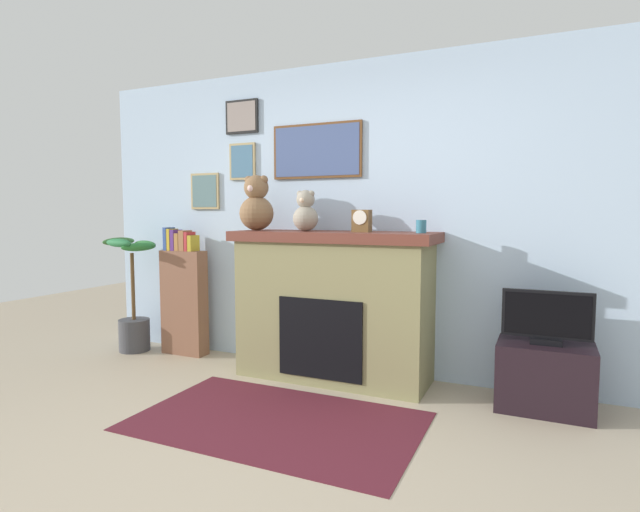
% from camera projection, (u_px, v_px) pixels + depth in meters
% --- Properties ---
extents(ground_plane, '(12.00, 12.00, 0.00)m').
position_uv_depth(ground_plane, '(223.00, 477.00, 2.56)').
color(ground_plane, tan).
extents(back_wall, '(5.20, 0.15, 2.60)m').
position_uv_depth(back_wall, '(357.00, 218.00, 4.27)').
color(back_wall, silver).
rests_on(back_wall, ground_plane).
extents(fireplace, '(1.65, 0.60, 1.20)m').
position_uv_depth(fireplace, '(334.00, 305.00, 4.06)').
color(fireplace, '#858054').
rests_on(fireplace, ground_plane).
extents(bookshelf, '(0.45, 0.16, 1.21)m').
position_uv_depth(bookshelf, '(184.00, 297.00, 4.78)').
color(bookshelf, brown).
rests_on(bookshelf, ground_plane).
extents(potted_plant, '(0.49, 0.45, 1.11)m').
position_uv_depth(potted_plant, '(133.00, 307.00, 4.89)').
color(potted_plant, '#3F3F44').
rests_on(potted_plant, ground_plane).
extents(tv_stand, '(0.62, 0.40, 0.46)m').
position_uv_depth(tv_stand, '(545.00, 377.00, 3.42)').
color(tv_stand, black).
rests_on(tv_stand, ground_plane).
extents(television, '(0.57, 0.14, 0.36)m').
position_uv_depth(television, '(547.00, 318.00, 3.39)').
color(television, black).
rests_on(television, tv_stand).
extents(area_rug, '(1.84, 1.12, 0.01)m').
position_uv_depth(area_rug, '(277.00, 421.00, 3.25)').
color(area_rug, '#551B27').
rests_on(area_rug, ground_plane).
extents(candle_jar, '(0.08, 0.08, 0.10)m').
position_uv_depth(candle_jar, '(421.00, 227.00, 3.70)').
color(candle_jar, teal).
rests_on(candle_jar, fireplace).
extents(mantel_clock, '(0.14, 0.10, 0.17)m').
position_uv_depth(mantel_clock, '(362.00, 221.00, 3.88)').
color(mantel_clock, brown).
rests_on(mantel_clock, fireplace).
extents(teddy_bear_grey, '(0.29, 0.29, 0.47)m').
position_uv_depth(teddy_bear_grey, '(256.00, 206.00, 4.26)').
color(teddy_bear_grey, brown).
rests_on(teddy_bear_grey, fireplace).
extents(teddy_bear_brown, '(0.21, 0.21, 0.33)m').
position_uv_depth(teddy_bear_brown, '(306.00, 213.00, 4.08)').
color(teddy_bear_brown, '#9D9483').
rests_on(teddy_bear_brown, fireplace).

